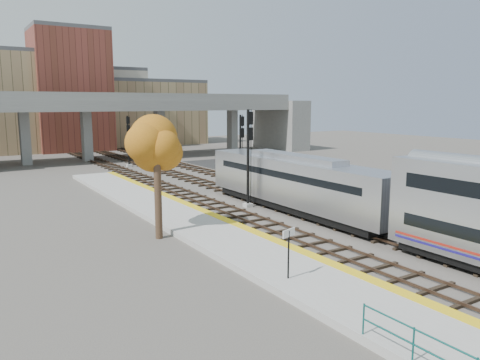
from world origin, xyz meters
TOP-DOWN VIEW (x-y plane):
  - ground at (0.00, 0.00)m, footprint 160.00×160.00m
  - platform at (-7.25, 0.00)m, footprint 4.50×60.00m
  - yellow_strip at (-5.35, 0.00)m, footprint 0.70×60.00m
  - tracks at (0.93, 12.50)m, footprint 10.70×95.00m
  - overpass at (4.92, 45.00)m, footprint 54.00×12.00m
  - buildings_far at (1.26, 66.57)m, footprint 43.00×21.00m
  - parking_lot at (14.00, 28.00)m, footprint 14.00×18.00m
  - locomotive at (1.00, 4.66)m, footprint 3.02×19.05m
  - signal_mast_near at (-1.10, 7.80)m, footprint 0.60×0.64m
  - signal_mast_mid at (3.00, 15.42)m, footprint 0.60×0.64m
  - signal_mast_far at (-1.10, 35.90)m, footprint 0.60×0.64m
  - station_sign at (-8.37, -6.57)m, footprint 0.87×0.33m
  - tree at (-10.38, 3.51)m, footprint 3.60×3.60m
  - car_a at (11.04, 26.01)m, footprint 2.95×4.09m
  - car_b at (15.98, 25.17)m, footprint 1.81×3.86m
  - car_c at (16.98, 30.81)m, footprint 1.81×4.40m

SIDE VIEW (x-z plane):
  - ground at x=0.00m, z-range 0.00..0.00m
  - parking_lot at x=14.00m, z-range 0.00..0.04m
  - tracks at x=0.93m, z-range -0.05..0.20m
  - platform at x=-7.25m, z-range 0.00..0.35m
  - yellow_strip at x=-5.35m, z-range 0.35..0.36m
  - car_b at x=15.98m, z-range 0.04..1.26m
  - car_c at x=16.98m, z-range 0.04..1.32m
  - car_a at x=11.04m, z-range 0.04..1.33m
  - station_sign at x=-8.37m, z-range 0.84..3.12m
  - locomotive at x=1.00m, z-range 0.23..4.33m
  - signal_mast_far at x=-1.10m, z-range -0.13..6.38m
  - signal_mast_mid at x=3.00m, z-range -0.03..6.98m
  - signal_mast_near at x=-1.10m, z-range 0.07..7.71m
  - tree at x=-10.38m, z-range 1.76..9.04m
  - overpass at x=4.92m, z-range 1.06..10.56m
  - buildings_far at x=1.26m, z-range -2.42..18.18m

